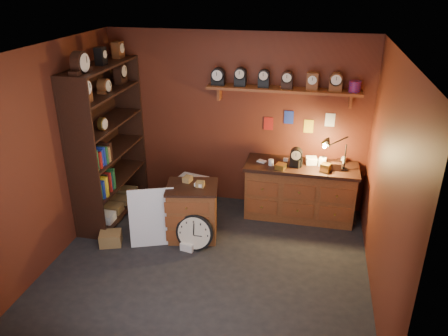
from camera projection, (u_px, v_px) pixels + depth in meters
floor at (209, 263)px, 5.67m from camera, size 4.00×4.00×0.00m
room_shell at (213, 135)px, 5.05m from camera, size 4.02×3.62×2.71m
shelving_unit at (105, 137)px, 6.38m from camera, size 0.47×1.60×2.58m
workbench at (300, 188)px, 6.59m from camera, size 1.66×0.66×1.36m
low_cabinet at (193, 209)px, 6.08m from camera, size 0.79×0.70×0.88m
big_round_clock at (195, 233)px, 5.86m from camera, size 0.51×0.17×0.51m
white_panel at (154, 242)px, 6.09m from camera, size 0.64×0.38×0.82m
mini_fridge at (190, 193)px, 6.94m from camera, size 0.55×0.57×0.47m
floor_box_a at (111, 238)px, 6.02m from camera, size 0.36×0.33×0.18m
floor_box_b at (189, 244)px, 5.95m from camera, size 0.22×0.25×0.11m
floor_box_c at (154, 232)px, 6.17m from camera, size 0.29×0.29×0.17m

